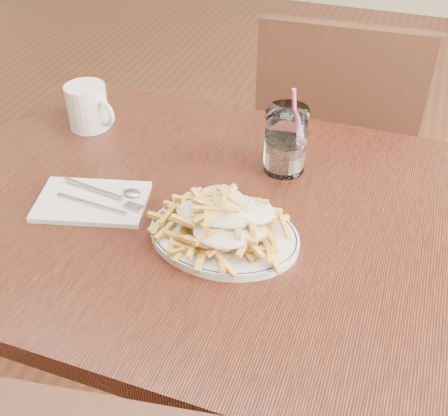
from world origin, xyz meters
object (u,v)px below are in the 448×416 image
at_px(loaded_fries, 224,215).
at_px(water_glass, 285,144).
at_px(coffee_mug, 88,107).
at_px(chair_far, 334,146).
at_px(fries_plate, 224,235).
at_px(table, 230,243).

relative_size(loaded_fries, water_glass, 1.49).
bearing_deg(water_glass, coffee_mug, 177.87).
distance_m(chair_far, fries_plate, 0.78).
height_order(fries_plate, water_glass, water_glass).
relative_size(fries_plate, water_glass, 1.63).
distance_m(loaded_fries, water_glass, 0.25).
bearing_deg(water_glass, fries_plate, -99.43).
bearing_deg(table, water_glass, 71.67).
bearing_deg(coffee_mug, water_glass, -2.13).
xyz_separation_m(loaded_fries, coffee_mug, (-0.42, 0.27, -0.00)).
bearing_deg(water_glass, loaded_fries, -99.43).
distance_m(table, chair_far, 0.68).
height_order(table, water_glass, water_glass).
xyz_separation_m(chair_far, coffee_mug, (-0.50, -0.47, 0.28)).
relative_size(chair_far, water_glass, 4.95).
height_order(fries_plate, loaded_fries, loaded_fries).
relative_size(table, loaded_fries, 4.30).
relative_size(fries_plate, coffee_mug, 2.38).
xyz_separation_m(chair_far, fries_plate, (-0.08, -0.74, 0.23)).
height_order(table, coffee_mug, coffee_mug).
bearing_deg(loaded_fries, coffee_mug, 147.74).
distance_m(fries_plate, water_glass, 0.26).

